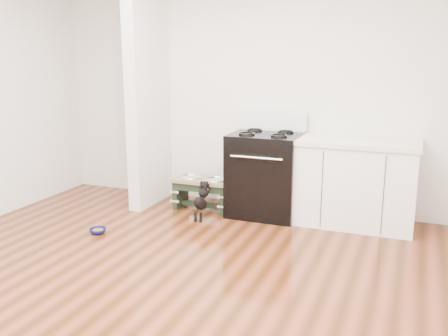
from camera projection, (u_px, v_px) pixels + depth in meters
ground at (151, 293)px, 3.79m from camera, size 5.00×5.00×0.00m
room_shell at (143, 77)px, 3.42m from camera, size 5.00×5.00×5.00m
partition_wall at (148, 91)px, 5.81m from camera, size 0.15×0.80×2.70m
oven_range at (266, 173)px, 5.55m from camera, size 0.76×0.69×1.14m
cabinet_run at (356, 183)px, 5.22m from camera, size 1.24×0.64×0.91m
dog_feeder at (203, 188)px, 5.76m from camera, size 0.67×0.36×0.38m
puppy at (202, 199)px, 5.44m from camera, size 0.12×0.35×0.41m
floor_bowl at (98, 231)px, 5.04m from camera, size 0.17×0.17×0.05m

